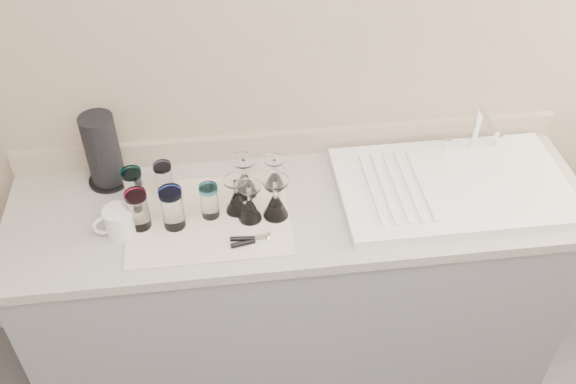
{
  "coord_description": "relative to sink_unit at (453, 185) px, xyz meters",
  "views": [
    {
      "loc": [
        -0.25,
        -0.45,
        2.43
      ],
      "look_at": [
        -0.05,
        1.15,
        1.0
      ],
      "focal_mm": 40.0,
      "sensor_mm": 36.0,
      "label": 1
    }
  ],
  "objects": [
    {
      "name": "counter_unit",
      "position": [
        -0.55,
        -0.0,
        -0.47
      ],
      "size": [
        2.06,
        0.62,
        0.9
      ],
      "color": "slate",
      "rests_on": "ground"
    },
    {
      "name": "sink_unit",
      "position": [
        0.0,
        0.0,
        0.0
      ],
      "size": [
        0.82,
        0.5,
        0.22
      ],
      "color": "white",
      "rests_on": "counter_unit"
    },
    {
      "name": "dish_towel",
      "position": [
        -0.88,
        -0.04,
        -0.02
      ],
      "size": [
        0.55,
        0.42,
        0.01
      ],
      "primitive_type": "cube",
      "color": "white",
      "rests_on": "counter_unit"
    },
    {
      "name": "tumbler_teal",
      "position": [
        -1.12,
        0.07,
        0.06
      ],
      "size": [
        0.07,
        0.07,
        0.14
      ],
      "color": "white",
      "rests_on": "dish_towel"
    },
    {
      "name": "tumbler_cyan",
      "position": [
        -1.02,
        0.1,
        0.05
      ],
      "size": [
        0.06,
        0.06,
        0.13
      ],
      "color": "white",
      "rests_on": "dish_towel"
    },
    {
      "name": "tumbler_magenta",
      "position": [
        -1.1,
        -0.06,
        0.06
      ],
      "size": [
        0.07,
        0.07,
        0.15
      ],
      "color": "white",
      "rests_on": "dish_towel"
    },
    {
      "name": "tumbler_blue",
      "position": [
        -0.99,
        -0.07,
        0.07
      ],
      "size": [
        0.08,
        0.08,
        0.15
      ],
      "color": "white",
      "rests_on": "dish_towel"
    },
    {
      "name": "tumbler_lavender",
      "position": [
        -0.87,
        -0.03,
        0.05
      ],
      "size": [
        0.06,
        0.06,
        0.13
      ],
      "color": "white",
      "rests_on": "dish_towel"
    },
    {
      "name": "goblet_back_left",
      "position": [
        -0.74,
        0.06,
        0.04
      ],
      "size": [
        0.09,
        0.09,
        0.15
      ],
      "color": "white",
      "rests_on": "dish_towel"
    },
    {
      "name": "goblet_back_right",
      "position": [
        -0.64,
        0.09,
        0.03
      ],
      "size": [
        0.07,
        0.07,
        0.13
      ],
      "color": "white",
      "rests_on": "dish_towel"
    },
    {
      "name": "goblet_front_left",
      "position": [
        -0.74,
        -0.07,
        0.04
      ],
      "size": [
        0.08,
        0.08,
        0.15
      ],
      "color": "white",
      "rests_on": "dish_towel"
    },
    {
      "name": "goblet_front_right",
      "position": [
        -0.65,
        -0.06,
        0.04
      ],
      "size": [
        0.09,
        0.09,
        0.16
      ],
      "color": "white",
      "rests_on": "dish_towel"
    },
    {
      "name": "goblet_extra",
      "position": [
        -0.78,
        -0.02,
        0.04
      ],
      "size": [
        0.08,
        0.08,
        0.14
      ],
      "color": "white",
      "rests_on": "dish_towel"
    },
    {
      "name": "can_opener",
      "position": [
        -0.74,
        -0.18,
        -0.0
      ],
      "size": [
        0.13,
        0.05,
        0.02
      ],
      "color": "silver",
      "rests_on": "dish_towel"
    },
    {
      "name": "white_mug",
      "position": [
        -1.17,
        -0.08,
        0.03
      ],
      "size": [
        0.15,
        0.12,
        0.1
      ],
      "color": "silver",
      "rests_on": "counter_unit"
    },
    {
      "name": "paper_towel_roll",
      "position": [
        -1.23,
        0.2,
        0.12
      ],
      "size": [
        0.15,
        0.15,
        0.28
      ],
      "color": "black",
      "rests_on": "counter_unit"
    }
  ]
}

